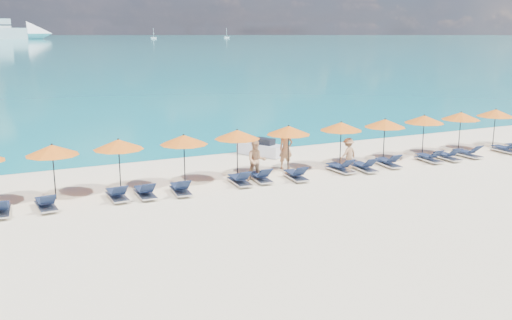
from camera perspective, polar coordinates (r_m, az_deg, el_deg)
name	(u,v)px	position (r m, az deg, el deg)	size (l,w,h in m)	color
ground	(289,206)	(22.19, 3.36, -4.57)	(1400.00, 1400.00, 0.00)	beige
sailboat_near	(154,38)	(543.33, -10.20, 11.96)	(5.16, 1.72, 9.46)	silver
sailboat_far	(227,37)	(581.45, -2.95, 12.18)	(5.35, 1.78, 9.81)	silver
jetski	(261,148)	(30.95, 0.55, 1.17)	(2.10, 2.79, 0.94)	silver
beachgoer_a	(286,149)	(27.89, 3.00, 1.14)	(0.72, 0.47, 1.98)	tan
beachgoer_b	(256,161)	(25.57, 0.03, -0.08)	(0.89, 0.51, 1.83)	tan
beachgoer_c	(348,154)	(28.17, 9.19, 0.64)	(0.99, 0.46, 1.54)	tan
umbrella_3	(52,150)	(23.90, -19.71, 0.95)	(2.10, 2.10, 2.28)	black
umbrella_4	(118,144)	(24.30, -13.59, 1.53)	(2.10, 2.10, 2.28)	black
umbrella_5	(184,140)	(24.85, -7.23, 2.03)	(2.10, 2.10, 2.28)	black
umbrella_6	(237,134)	(25.93, -1.89, 2.57)	(2.10, 2.10, 2.28)	black
umbrella_7	(289,130)	(27.07, 3.27, 2.99)	(2.10, 2.10, 2.28)	black
umbrella_8	(341,126)	(28.44, 8.51, 3.34)	(2.10, 2.10, 2.28)	black
umbrella_9	(385,123)	(29.85, 12.77, 3.61)	(2.10, 2.10, 2.28)	black
umbrella_10	(424,119)	(31.75, 16.48, 3.93)	(2.10, 2.10, 2.28)	black
umbrella_11	(461,116)	(33.60, 19.81, 4.16)	(2.10, 2.10, 2.28)	black
umbrella_12	(496,113)	(35.61, 22.85, 4.36)	(2.10, 2.10, 2.28)	black
lounger_4	(1,209)	(22.92, -24.17, -4.51)	(0.77, 1.75, 0.66)	silver
lounger_5	(46,204)	(23.00, -20.27, -4.12)	(0.74, 1.74, 0.66)	silver
lounger_6	(117,194)	(23.47, -13.72, -3.35)	(0.67, 1.72, 0.66)	silver
lounger_7	(145,192)	(23.57, -11.04, -3.15)	(0.65, 1.71, 0.66)	silver
lounger_8	(180,189)	(23.81, -7.56, -2.86)	(0.77, 1.75, 0.66)	silver
lounger_9	(240,180)	(25.03, -1.63, -1.98)	(0.72, 1.73, 0.66)	silver
lounger_10	(261,177)	(25.52, 0.46, -1.69)	(0.76, 1.74, 0.66)	silver
lounger_11	(296,175)	(25.91, 4.01, -1.49)	(0.79, 1.75, 0.66)	silver
lounger_12	(340,168)	(27.52, 8.43, -0.75)	(0.72, 1.73, 0.66)	silver
lounger_13	(364,166)	(27.93, 10.78, -0.64)	(0.76, 1.74, 0.66)	silver
lounger_14	(388,162)	(29.09, 13.09, -0.22)	(0.77, 1.75, 0.66)	silver
lounger_15	(429,158)	(30.68, 16.92, 0.22)	(0.70, 1.73, 0.66)	silver
lounger_16	(447,156)	(31.43, 18.60, 0.40)	(0.74, 1.74, 0.66)	silver
lounger_17	(468,153)	(32.51, 20.40, 0.66)	(0.67, 1.72, 0.66)	silver
lounger_18	(506,149)	(34.47, 23.71, 1.03)	(0.66, 1.71, 0.66)	silver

